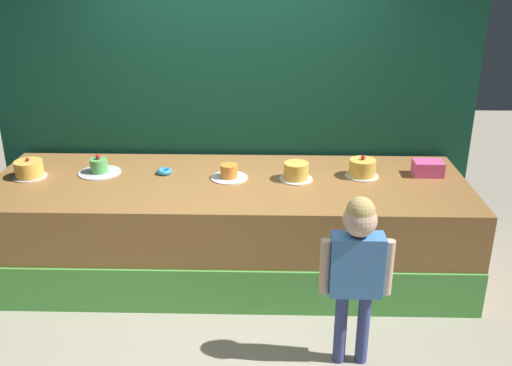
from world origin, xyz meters
name	(u,v)px	position (x,y,z in m)	size (l,w,h in m)	color
ground_plane	(225,313)	(0.00, 0.00, 0.00)	(12.00, 12.00, 0.00)	#ADA38E
stage_platform	(229,227)	(0.00, 0.63, 0.41)	(3.85, 1.30, 0.82)	#9E6B38
curtain_backdrop	(233,90)	(0.00, 1.38, 1.40)	(4.29, 0.08, 2.80)	#144C38
child_figure	(357,260)	(0.88, -0.52, 0.77)	(0.46, 0.21, 1.19)	#3F4C8C
pink_box	(428,168)	(1.64, 0.81, 0.88)	(0.24, 0.17, 0.12)	#F4559D
donut	(164,171)	(-0.55, 0.79, 0.84)	(0.13, 0.13, 0.04)	#3399D8
cake_far_left	(29,169)	(-1.64, 0.68, 0.89)	(0.27, 0.27, 0.17)	silver
cake_left	(99,168)	(-1.09, 0.79, 0.87)	(0.35, 0.35, 0.16)	silver
cake_center	(229,173)	(0.00, 0.70, 0.87)	(0.30, 0.30, 0.12)	white
cake_right	(296,172)	(0.55, 0.68, 0.89)	(0.27, 0.27, 0.14)	white
cake_far_right	(362,168)	(1.09, 0.77, 0.89)	(0.28, 0.28, 0.18)	silver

